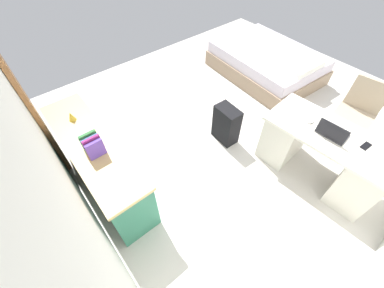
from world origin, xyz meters
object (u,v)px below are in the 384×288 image
desk (321,154)px  suitcase_black (226,124)px  cell_phone_near_laptop (366,146)px  figurine_small (71,116)px  credenza (100,164)px  bed (267,63)px  laptop (332,132)px  computer_mouse (311,121)px  office_chair (353,117)px

desk → suitcase_black: desk is taller
cell_phone_near_laptop → figurine_small: 3.22m
credenza → bed: bearing=-84.8°
bed → suitcase_black: (-0.72, 1.79, 0.04)m
laptop → cell_phone_near_laptop: size_ratio=2.40×
laptop → computer_mouse: (0.26, -0.02, -0.03)m
credenza → cell_phone_near_laptop: credenza is taller
office_chair → suitcase_black: (1.09, 1.32, -0.14)m
computer_mouse → figurine_small: figurine_small is taller
bed → figurine_small: 3.53m
office_chair → figurine_small: 3.61m
figurine_small → computer_mouse: bearing=-129.2°
computer_mouse → cell_phone_near_laptop: 0.60m
laptop → office_chair: bearing=-86.6°
desk → cell_phone_near_laptop: bearing=-161.3°
suitcase_black → cell_phone_near_laptop: cell_phone_near_laptop is taller
credenza → figurine_small: size_ratio=16.36×
figurine_small → laptop: bearing=-133.5°
office_chair → figurine_small: size_ratio=8.55×
office_chair → cell_phone_near_laptop: size_ratio=6.91×
desk → bed: desk is taller
office_chair → laptop: size_ratio=2.88×
office_chair → credenza: 3.36m
suitcase_black → bed: bearing=-65.1°
office_chair → credenza: bearing=63.7°
desk → suitcase_black: (1.16, 0.45, -0.10)m
laptop → bed: bearing=-36.5°
desk → office_chair: size_ratio=1.58×
cell_phone_near_laptop → computer_mouse: bearing=16.1°
desk → credenza: (1.57, 2.14, 0.01)m
computer_mouse → figurine_small: size_ratio=0.91×
desk → bed: 2.31m
desk → laptop: 0.40m
bed → credenza: bearing=95.2°
bed → laptop: size_ratio=6.10×
laptop → suitcase_black: bearing=19.6°
desk → cell_phone_near_laptop: size_ratio=10.93×
suitcase_black → figurine_small: bearing=66.4°
suitcase_black → laptop: size_ratio=1.72×
desk → cell_phone_near_laptop: (-0.30, -0.10, 0.35)m
bed → suitcase_black: bed is taller
desk → figurine_small: (2.01, 2.14, 0.44)m
laptop → computer_mouse: 0.27m
cell_phone_near_laptop → bed: bearing=-25.5°
cell_phone_near_laptop → figurine_small: size_ratio=1.24×
laptop → cell_phone_near_laptop: 0.36m
office_chair → figurine_small: (1.93, 3.02, 0.40)m
figurine_small → bed: bearing=-92.1°
desk → suitcase_black: 1.25m
office_chair → cell_phone_near_laptop: (-0.38, 0.77, 0.31)m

